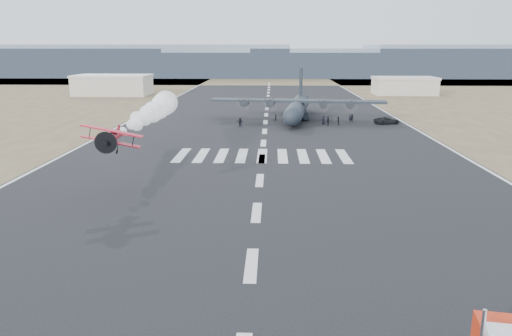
{
  "coord_description": "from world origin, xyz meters",
  "views": [
    {
      "loc": [
        1.46,
        -21.85,
        15.53
      ],
      "look_at": [
        -0.11,
        25.75,
        4.0
      ],
      "focal_mm": 35.0,
      "sensor_mm": 36.0,
      "label": 1
    }
  ],
  "objects_px": {
    "aerobatic_biplane": "(112,137)",
    "crew_c": "(303,117)",
    "hangar_left": "(113,85)",
    "crew_h": "(352,118)",
    "crew_e": "(324,120)",
    "crew_g": "(276,118)",
    "transport_aircraft": "(297,107)",
    "support_vehicle": "(387,120)",
    "crew_a": "(350,118)",
    "crew_b": "(338,121)",
    "crew_f": "(240,122)",
    "crew_d": "(328,121)",
    "hangar_right": "(404,86)"
  },
  "relations": [
    {
      "from": "aerobatic_biplane",
      "to": "crew_c",
      "type": "xyz_separation_m",
      "value": [
        23.43,
        56.39,
        -5.45
      ]
    },
    {
      "from": "hangar_left",
      "to": "crew_h",
      "type": "bearing_deg",
      "value": -40.19
    },
    {
      "from": "crew_c",
      "to": "crew_e",
      "type": "xyz_separation_m",
      "value": [
        4.08,
        -4.11,
        -0.01
      ]
    },
    {
      "from": "crew_g",
      "to": "crew_h",
      "type": "relative_size",
      "value": 1.03
    },
    {
      "from": "transport_aircraft",
      "to": "support_vehicle",
      "type": "height_order",
      "value": "transport_aircraft"
    },
    {
      "from": "crew_g",
      "to": "crew_h",
      "type": "bearing_deg",
      "value": -53.75
    },
    {
      "from": "crew_a",
      "to": "crew_b",
      "type": "bearing_deg",
      "value": -94.64
    },
    {
      "from": "aerobatic_biplane",
      "to": "crew_b",
      "type": "xyz_separation_m",
      "value": [
        30.3,
        50.84,
        -5.44
      ]
    },
    {
      "from": "support_vehicle",
      "to": "crew_b",
      "type": "height_order",
      "value": "crew_b"
    },
    {
      "from": "crew_c",
      "to": "crew_f",
      "type": "height_order",
      "value": "crew_c"
    },
    {
      "from": "crew_d",
      "to": "crew_f",
      "type": "height_order",
      "value": "crew_d"
    },
    {
      "from": "crew_f",
      "to": "crew_h",
      "type": "height_order",
      "value": "crew_f"
    },
    {
      "from": "crew_g",
      "to": "hangar_left",
      "type": "bearing_deg",
      "value": 75.06
    },
    {
      "from": "crew_b",
      "to": "crew_d",
      "type": "xyz_separation_m",
      "value": [
        -2.07,
        -0.38,
        0.06
      ]
    },
    {
      "from": "hangar_left",
      "to": "crew_d",
      "type": "xyz_separation_m",
      "value": [
        64.83,
        -65.3,
        -2.46
      ]
    },
    {
      "from": "crew_b",
      "to": "crew_e",
      "type": "height_order",
      "value": "crew_b"
    },
    {
      "from": "aerobatic_biplane",
      "to": "crew_g",
      "type": "xyz_separation_m",
      "value": [
        17.57,
        55.26,
        -5.53
      ]
    },
    {
      "from": "crew_e",
      "to": "crew_f",
      "type": "bearing_deg",
      "value": -49.18
    },
    {
      "from": "crew_b",
      "to": "crew_c",
      "type": "distance_m",
      "value": 8.83
    },
    {
      "from": "transport_aircraft",
      "to": "crew_f",
      "type": "bearing_deg",
      "value": -131.14
    },
    {
      "from": "crew_e",
      "to": "crew_g",
      "type": "distance_m",
      "value": 10.38
    },
    {
      "from": "hangar_left",
      "to": "support_vehicle",
      "type": "relative_size",
      "value": 4.6
    },
    {
      "from": "crew_c",
      "to": "hangar_right",
      "type": "bearing_deg",
      "value": -46.16
    },
    {
      "from": "crew_f",
      "to": "support_vehicle",
      "type": "bearing_deg",
      "value": 33.93
    },
    {
      "from": "support_vehicle",
      "to": "crew_f",
      "type": "distance_m",
      "value": 30.76
    },
    {
      "from": "transport_aircraft",
      "to": "crew_d",
      "type": "height_order",
      "value": "transport_aircraft"
    },
    {
      "from": "hangar_right",
      "to": "crew_c",
      "type": "distance_m",
      "value": 74.77
    },
    {
      "from": "transport_aircraft",
      "to": "crew_d",
      "type": "xyz_separation_m",
      "value": [
        5.84,
        -8.99,
        -1.89
      ]
    },
    {
      "from": "hangar_left",
      "to": "support_vehicle",
      "type": "height_order",
      "value": "hangar_left"
    },
    {
      "from": "crew_d",
      "to": "transport_aircraft",
      "type": "bearing_deg",
      "value": -122.0
    },
    {
      "from": "hangar_right",
      "to": "crew_g",
      "type": "xyz_separation_m",
      "value": [
        -43.83,
        -65.51,
        -2.2
      ]
    },
    {
      "from": "aerobatic_biplane",
      "to": "transport_aircraft",
      "type": "height_order",
      "value": "transport_aircraft"
    },
    {
      "from": "hangar_left",
      "to": "crew_a",
      "type": "bearing_deg",
      "value": -40.71
    },
    {
      "from": "aerobatic_biplane",
      "to": "transport_aircraft",
      "type": "relative_size",
      "value": 0.16
    },
    {
      "from": "hangar_right",
      "to": "crew_b",
      "type": "height_order",
      "value": "hangar_right"
    },
    {
      "from": "crew_a",
      "to": "crew_b",
      "type": "distance_m",
      "value": 5.61
    },
    {
      "from": "hangar_left",
      "to": "crew_f",
      "type": "relative_size",
      "value": 13.86
    },
    {
      "from": "crew_c",
      "to": "crew_h",
      "type": "xyz_separation_m",
      "value": [
        10.57,
        -0.26,
        -0.1
      ]
    },
    {
      "from": "crew_b",
      "to": "hangar_left",
      "type": "bearing_deg",
      "value": -121.37
    },
    {
      "from": "hangar_left",
      "to": "crew_c",
      "type": "height_order",
      "value": "hangar_left"
    },
    {
      "from": "crew_c",
      "to": "crew_f",
      "type": "relative_size",
      "value": 1.0
    },
    {
      "from": "transport_aircraft",
      "to": "crew_a",
      "type": "xyz_separation_m",
      "value": [
        11.08,
        -3.99,
        -1.99
      ]
    },
    {
      "from": "crew_b",
      "to": "crew_e",
      "type": "xyz_separation_m",
      "value": [
        -2.79,
        1.44,
        -0.02
      ]
    },
    {
      "from": "crew_c",
      "to": "crew_g",
      "type": "distance_m",
      "value": 5.97
    },
    {
      "from": "crew_a",
      "to": "crew_f",
      "type": "xyz_separation_m",
      "value": [
        -23.1,
        -6.88,
        0.04
      ]
    },
    {
      "from": "hangar_left",
      "to": "crew_d",
      "type": "relative_size",
      "value": 12.94
    },
    {
      "from": "crew_g",
      "to": "support_vehicle",
      "type": "bearing_deg",
      "value": -62.0
    },
    {
      "from": "crew_e",
      "to": "crew_g",
      "type": "xyz_separation_m",
      "value": [
        -9.94,
        2.98,
        -0.07
      ]
    },
    {
      "from": "aerobatic_biplane",
      "to": "crew_c",
      "type": "bearing_deg",
      "value": 65.51
    },
    {
      "from": "crew_g",
      "to": "crew_h",
      "type": "distance_m",
      "value": 16.45
    }
  ]
}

